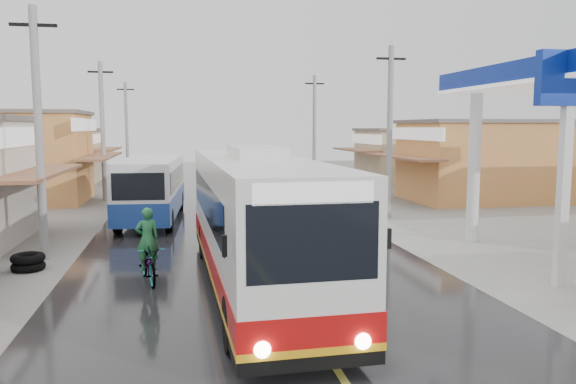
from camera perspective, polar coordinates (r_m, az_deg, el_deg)
name	(u,v)px	position (r m, az deg, el deg)	size (l,w,h in m)	color
ground	(325,352)	(11.13, 3.74, -15.90)	(120.00, 120.00, 0.00)	slate
road	(241,222)	(25.44, -4.81, -3.05)	(12.00, 90.00, 0.02)	black
centre_line	(241,222)	(25.44, -4.81, -3.02)	(0.15, 90.00, 0.01)	#D8CC4C
utility_poles_left	(82,223)	(26.66, -20.20, -3.02)	(1.60, 50.00, 8.00)	gray
utility_poles_right	(388,218)	(27.07, 10.11, -2.57)	(1.60, 36.00, 8.00)	gray
coach_bus	(255,221)	(14.80, -3.35, -2.94)	(2.96, 12.07, 3.75)	silver
second_bus	(152,187)	(26.28, -13.65, 0.46)	(2.93, 8.75, 2.86)	silver
cyclist	(148,258)	(15.94, -14.02, -6.51)	(1.11, 2.07, 2.12)	black
tyre_stack	(28,262)	(18.59, -24.90, -6.47)	(0.99, 0.99, 0.50)	black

